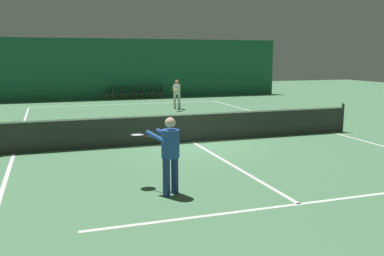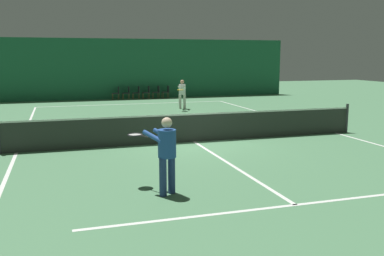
{
  "view_description": "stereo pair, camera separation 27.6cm",
  "coord_description": "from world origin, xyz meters",
  "px_view_note": "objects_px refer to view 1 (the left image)",
  "views": [
    {
      "loc": [
        -4.48,
        -13.18,
        2.81
      ],
      "look_at": [
        -0.87,
        -2.55,
        0.92
      ],
      "focal_mm": 40.0,
      "sensor_mm": 36.0,
      "label": 1
    },
    {
      "loc": [
        -4.22,
        -13.27,
        2.81
      ],
      "look_at": [
        -0.87,
        -2.55,
        0.92
      ],
      "focal_mm": 40.0,
      "sensor_mm": 36.0,
      "label": 2
    }
  ],
  "objects_px": {
    "courtside_chair_2": "(130,92)",
    "courtside_chair_4": "(150,91)",
    "player_far": "(177,92)",
    "courtside_chair_3": "(140,92)",
    "courtside_chair_1": "(120,92)",
    "courtside_chair_0": "(110,92)",
    "player_near": "(169,150)",
    "tennis_net": "(192,127)",
    "courtside_chair_5": "(160,91)"
  },
  "relations": [
    {
      "from": "courtside_chair_2",
      "to": "courtside_chair_4",
      "type": "distance_m",
      "value": 1.34
    },
    {
      "from": "player_far",
      "to": "courtside_chair_2",
      "type": "bearing_deg",
      "value": -144.9
    },
    {
      "from": "player_far",
      "to": "courtside_chair_3",
      "type": "relative_size",
      "value": 1.85
    },
    {
      "from": "courtside_chair_1",
      "to": "courtside_chair_2",
      "type": "bearing_deg",
      "value": 90.0
    },
    {
      "from": "player_far",
      "to": "courtside_chair_0",
      "type": "relative_size",
      "value": 1.85
    },
    {
      "from": "courtside_chair_0",
      "to": "courtside_chair_2",
      "type": "height_order",
      "value": "same"
    },
    {
      "from": "player_near",
      "to": "courtside_chair_3",
      "type": "relative_size",
      "value": 1.91
    },
    {
      "from": "courtside_chair_1",
      "to": "player_near",
      "type": "bearing_deg",
      "value": -6.52
    },
    {
      "from": "tennis_net",
      "to": "courtside_chair_3",
      "type": "height_order",
      "value": "tennis_net"
    },
    {
      "from": "player_far",
      "to": "courtside_chair_2",
      "type": "xyz_separation_m",
      "value": [
        -1.4,
        5.97,
        -0.42
      ]
    },
    {
      "from": "tennis_net",
      "to": "courtside_chair_2",
      "type": "relative_size",
      "value": 14.29
    },
    {
      "from": "player_far",
      "to": "courtside_chair_1",
      "type": "relative_size",
      "value": 1.85
    },
    {
      "from": "courtside_chair_0",
      "to": "courtside_chair_2",
      "type": "relative_size",
      "value": 1.0
    },
    {
      "from": "courtside_chair_0",
      "to": "courtside_chair_5",
      "type": "height_order",
      "value": "same"
    },
    {
      "from": "player_far",
      "to": "courtside_chair_1",
      "type": "bearing_deg",
      "value": -138.98
    },
    {
      "from": "courtside_chair_2",
      "to": "courtside_chair_3",
      "type": "bearing_deg",
      "value": 90.0
    },
    {
      "from": "tennis_net",
      "to": "player_near",
      "type": "bearing_deg",
      "value": -113.76
    },
    {
      "from": "courtside_chair_3",
      "to": "courtside_chair_0",
      "type": "bearing_deg",
      "value": -90.0
    },
    {
      "from": "player_near",
      "to": "player_far",
      "type": "height_order",
      "value": "player_near"
    },
    {
      "from": "tennis_net",
      "to": "courtside_chair_4",
      "type": "xyz_separation_m",
      "value": [
        2.05,
        14.75,
        -0.03
      ]
    },
    {
      "from": "courtside_chair_3",
      "to": "courtside_chair_4",
      "type": "distance_m",
      "value": 0.67
    },
    {
      "from": "player_near",
      "to": "courtside_chair_4",
      "type": "distance_m",
      "value": 20.23
    },
    {
      "from": "player_near",
      "to": "courtside_chair_2",
      "type": "relative_size",
      "value": 1.91
    },
    {
      "from": "courtside_chair_5",
      "to": "courtside_chair_1",
      "type": "bearing_deg",
      "value": -90.0
    },
    {
      "from": "courtside_chair_4",
      "to": "courtside_chair_1",
      "type": "bearing_deg",
      "value": -90.0
    },
    {
      "from": "player_near",
      "to": "courtside_chair_3",
      "type": "distance_m",
      "value": 20.1
    },
    {
      "from": "courtside_chair_2",
      "to": "courtside_chair_0",
      "type": "bearing_deg",
      "value": -90.0
    },
    {
      "from": "courtside_chair_1",
      "to": "courtside_chair_3",
      "type": "height_order",
      "value": "same"
    },
    {
      "from": "courtside_chair_2",
      "to": "courtside_chair_3",
      "type": "xyz_separation_m",
      "value": [
        0.67,
        0.0,
        0.0
      ]
    },
    {
      "from": "courtside_chair_2",
      "to": "courtside_chair_5",
      "type": "height_order",
      "value": "same"
    },
    {
      "from": "player_far",
      "to": "player_near",
      "type": "bearing_deg",
      "value": 4.55
    },
    {
      "from": "player_far",
      "to": "courtside_chair_4",
      "type": "height_order",
      "value": "player_far"
    },
    {
      "from": "tennis_net",
      "to": "courtside_chair_3",
      "type": "distance_m",
      "value": 14.82
    },
    {
      "from": "player_near",
      "to": "courtside_chair_1",
      "type": "bearing_deg",
      "value": -37.72
    },
    {
      "from": "courtside_chair_2",
      "to": "courtside_chair_3",
      "type": "height_order",
      "value": "same"
    },
    {
      "from": "player_far",
      "to": "courtside_chair_3",
      "type": "bearing_deg",
      "value": -151.11
    },
    {
      "from": "tennis_net",
      "to": "courtside_chair_1",
      "type": "distance_m",
      "value": 14.75
    },
    {
      "from": "courtside_chair_3",
      "to": "player_near",
      "type": "bearing_deg",
      "value": -10.3
    },
    {
      "from": "player_far",
      "to": "courtside_chair_3",
      "type": "distance_m",
      "value": 6.02
    },
    {
      "from": "courtside_chair_0",
      "to": "courtside_chair_3",
      "type": "xyz_separation_m",
      "value": [
        2.0,
        0.0,
        0.0
      ]
    },
    {
      "from": "player_far",
      "to": "courtside_chair_1",
      "type": "height_order",
      "value": "player_far"
    },
    {
      "from": "courtside_chair_0",
      "to": "courtside_chair_2",
      "type": "xyz_separation_m",
      "value": [
        1.34,
        0.0,
        0.0
      ]
    },
    {
      "from": "player_near",
      "to": "player_far",
      "type": "xyz_separation_m",
      "value": [
        4.32,
        13.8,
        -0.03
      ]
    },
    {
      "from": "player_near",
      "to": "courtside_chair_4",
      "type": "height_order",
      "value": "player_near"
    },
    {
      "from": "player_near",
      "to": "courtside_chair_0",
      "type": "height_order",
      "value": "player_near"
    },
    {
      "from": "tennis_net",
      "to": "courtside_chair_2",
      "type": "height_order",
      "value": "tennis_net"
    },
    {
      "from": "tennis_net",
      "to": "player_near",
      "type": "distance_m",
      "value": 5.49
    },
    {
      "from": "courtside_chair_0",
      "to": "courtside_chair_1",
      "type": "distance_m",
      "value": 0.67
    },
    {
      "from": "courtside_chair_1",
      "to": "courtside_chair_2",
      "type": "height_order",
      "value": "same"
    },
    {
      "from": "courtside_chair_0",
      "to": "courtside_chair_5",
      "type": "distance_m",
      "value": 3.34
    }
  ]
}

